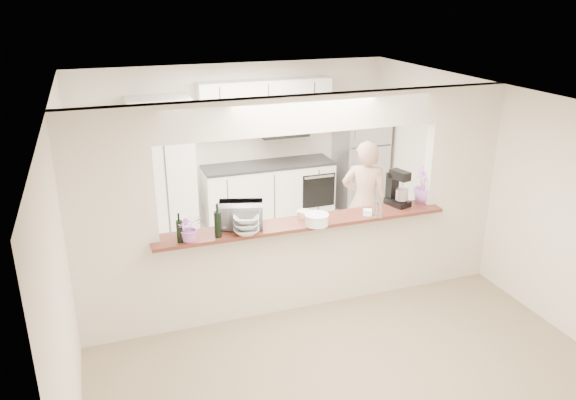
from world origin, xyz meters
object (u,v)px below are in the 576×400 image
refrigerator (360,161)px  stand_mixer (397,190)px  person (364,203)px  toaster_oven (241,215)px

refrigerator → stand_mixer: bearing=-107.3°
person → refrigerator: bearing=-81.6°
toaster_oven → stand_mixer: size_ratio=1.10×
toaster_oven → stand_mixer: bearing=17.1°
refrigerator → stand_mixer: (-0.80, -2.59, 0.44)m
refrigerator → toaster_oven: (-2.75, -2.60, 0.37)m
toaster_oven → refrigerator: bearing=60.1°
refrigerator → toaster_oven: 3.80m
toaster_oven → person: (1.90, 0.75, -0.37)m
stand_mixer → person: (-0.05, 0.74, -0.43)m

